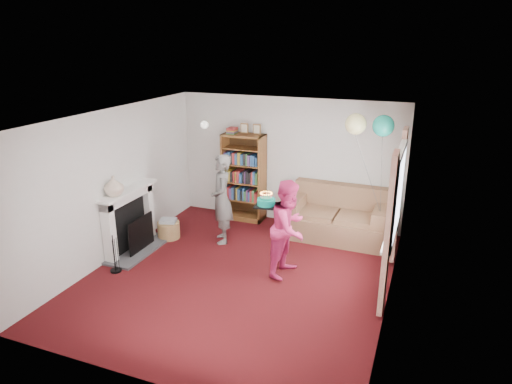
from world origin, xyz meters
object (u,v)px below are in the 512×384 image
at_px(bookcase, 244,178).
at_px(sofa, 338,219).
at_px(birthday_cake, 266,202).
at_px(person_striped, 222,199).
at_px(person_magenta, 289,228).

xyz_separation_m(bookcase, sofa, (1.99, -0.23, -0.52)).
bearing_deg(bookcase, sofa, -6.50).
height_order(bookcase, birthday_cake, bookcase).
relative_size(sofa, person_striped, 1.10).
relative_size(bookcase, person_magenta, 1.28).
bearing_deg(sofa, bookcase, 174.53).
xyz_separation_m(person_striped, person_magenta, (1.49, -0.71, -0.05)).
bearing_deg(person_magenta, person_striped, 74.43).
height_order(sofa, person_magenta, person_magenta).
distance_m(bookcase, person_magenta, 2.46).
bearing_deg(birthday_cake, person_magenta, -18.02).
relative_size(sofa, birthday_cake, 5.22).
height_order(sofa, person_striped, person_striped).
bearing_deg(sofa, person_striped, -152.15).
xyz_separation_m(sofa, person_magenta, (-0.44, -1.69, 0.42)).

